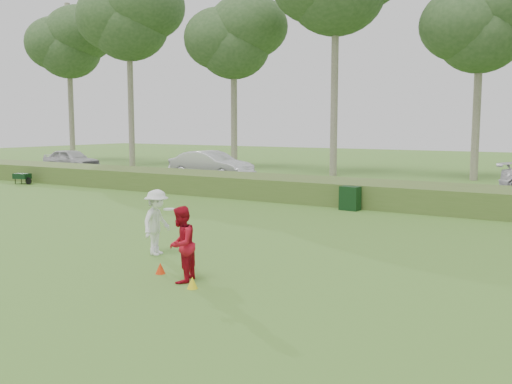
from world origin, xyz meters
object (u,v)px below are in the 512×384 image
Objects in this scene: car_left at (71,160)px; player_white at (157,222)px; player_red at (181,244)px; cone_orange at (160,268)px; utility_cabinet at (350,198)px; cone_yellow at (192,283)px; car_mid at (211,166)px.

player_white is at bearing -126.00° from car_left.
player_red is 1.05m from cone_orange.
car_left is at bearing 168.96° from utility_cabinet.
player_white is 1.96m from cone_orange.
cone_yellow is (1.27, -0.53, -0.00)m from cone_orange.
player_red reaches higher than cone_yellow.
car_left reaches higher than utility_cabinet.
car_left is (-23.88, 17.64, 0.67)m from cone_yellow.
player_white reaches higher than player_red.
cone_orange is 28.37m from car_left.
player_white is 0.32× the size of car_mid.
car_left is at bearing 91.14° from car_mid.
cone_yellow is 20.75m from car_mid.
player_red is at bearing -126.14° from car_left.
car_mid is at bearing 122.66° from cone_orange.
car_left is (-22.61, 17.12, 0.67)m from cone_orange.
cone_orange is 1.01× the size of cone_yellow.
cone_orange is 10.61m from utility_cabinet.
player_white reaches higher than cone_orange.
player_white is 17.79m from car_mid.
cone_orange is 0.06× the size of car_left.
player_red is (2.04, -1.59, -0.03)m from player_white.
car_mid is at bearing 124.83° from cone_yellow.
player_white is 26.55m from car_left.
player_red is 1.74× the size of utility_cabinet.
cone_orange is at bearing -85.12° from utility_cabinet.
car_mid is (12.04, -0.62, 0.09)m from car_left.
player_white is 0.38× the size of car_left.
car_mid reaches higher than car_left.
car_left is at bearing 142.88° from cone_orange.
car_left is 12.06m from car_mid.
cone_yellow is 29.70m from car_left.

